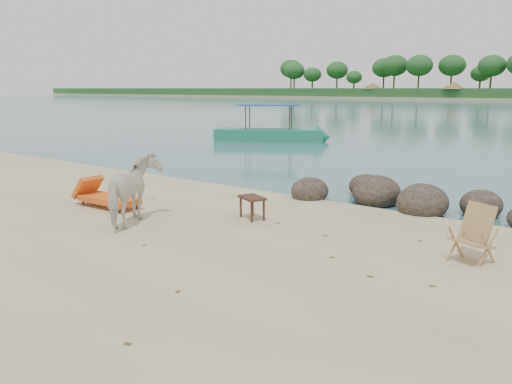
{
  "coord_description": "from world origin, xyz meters",
  "views": [
    {
      "loc": [
        6.27,
        -5.9,
        3.06
      ],
      "look_at": [
        0.36,
        2.0,
        1.0
      ],
      "focal_mm": 35.0,
      "sensor_mm": 36.0,
      "label": 1
    }
  ],
  "objects_px": {
    "boulders": "(399,198)",
    "deck_chair": "(473,236)",
    "cow": "(134,191)",
    "side_table": "(252,209)",
    "lounge_chair": "(109,197)",
    "boat_near": "(269,111)"
  },
  "relations": [
    {
      "from": "cow",
      "to": "deck_chair",
      "type": "bearing_deg",
      "value": 165.57
    },
    {
      "from": "cow",
      "to": "lounge_chair",
      "type": "distance_m",
      "value": 1.94
    },
    {
      "from": "boulders",
      "to": "deck_chair",
      "type": "height_order",
      "value": "deck_chair"
    },
    {
      "from": "boat_near",
      "to": "deck_chair",
      "type": "bearing_deg",
      "value": -72.82
    },
    {
      "from": "cow",
      "to": "side_table",
      "type": "relative_size",
      "value": 2.77
    },
    {
      "from": "boulders",
      "to": "lounge_chair",
      "type": "distance_m",
      "value": 7.61
    },
    {
      "from": "lounge_chair",
      "to": "side_table",
      "type": "bearing_deg",
      "value": 17.31
    },
    {
      "from": "cow",
      "to": "deck_chair",
      "type": "xyz_separation_m",
      "value": [
        6.78,
        1.89,
        -0.28
      ]
    },
    {
      "from": "lounge_chair",
      "to": "boat_near",
      "type": "relative_size",
      "value": 0.29
    },
    {
      "from": "side_table",
      "to": "deck_chair",
      "type": "distance_m",
      "value": 4.91
    },
    {
      "from": "boulders",
      "to": "boat_near",
      "type": "xyz_separation_m",
      "value": [
        -12.63,
        11.8,
        1.56
      ]
    },
    {
      "from": "cow",
      "to": "boulders",
      "type": "bearing_deg",
      "value": -156.44
    },
    {
      "from": "cow",
      "to": "side_table",
      "type": "height_order",
      "value": "cow"
    },
    {
      "from": "side_table",
      "to": "lounge_chair",
      "type": "relative_size",
      "value": 0.31
    },
    {
      "from": "lounge_chair",
      "to": "boat_near",
      "type": "distance_m",
      "value": 18.07
    },
    {
      "from": "boulders",
      "to": "deck_chair",
      "type": "relative_size",
      "value": 6.27
    },
    {
      "from": "cow",
      "to": "deck_chair",
      "type": "distance_m",
      "value": 7.05
    },
    {
      "from": "lounge_chair",
      "to": "deck_chair",
      "type": "height_order",
      "value": "deck_chair"
    },
    {
      "from": "cow",
      "to": "lounge_chair",
      "type": "relative_size",
      "value": 0.87
    },
    {
      "from": "boulders",
      "to": "side_table",
      "type": "height_order",
      "value": "boulders"
    },
    {
      "from": "lounge_chair",
      "to": "deck_chair",
      "type": "relative_size",
      "value": 2.11
    },
    {
      "from": "boulders",
      "to": "cow",
      "type": "distance_m",
      "value": 6.86
    }
  ]
}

